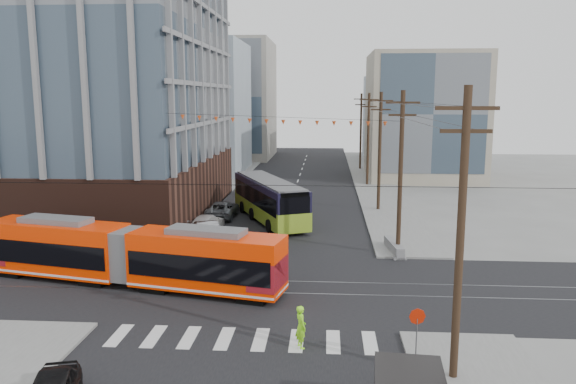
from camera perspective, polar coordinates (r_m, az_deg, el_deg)
ground at (r=28.45m, az=-3.72°, el=-12.20°), size 160.00×160.00×0.00m
office_building at (r=55.55m, az=-24.13°, el=12.70°), size 30.00×25.00×28.60m
bg_bldg_nw_near at (r=80.84m, az=-10.92°, el=8.40°), size 18.00×16.00×18.00m
bg_bldg_ne_near at (r=75.22m, az=13.56°, el=7.46°), size 14.00×14.00×16.00m
bg_bldg_nw_far at (r=99.72m, az=-6.28°, el=9.31°), size 16.00×18.00×20.00m
bg_bldg_ne_far at (r=95.31m, az=12.76°, el=7.31°), size 16.00×16.00×14.00m
utility_pole_near at (r=21.35m, az=17.10°, el=-4.58°), size 0.30×0.30×11.00m
utility_pole_far at (r=82.45m, az=7.40°, el=6.08°), size 0.30×0.30×11.00m
streetcar at (r=33.15m, az=-15.84°, el=-6.18°), size 18.20×6.47×3.49m
city_bus at (r=48.31m, az=-1.93°, el=-0.77°), size 7.71×12.94×3.65m
parked_car_silver at (r=42.44m, az=-8.35°, el=-3.84°), size 3.18×4.75×1.48m
parked_car_white at (r=45.29m, az=-8.25°, el=-3.09°), size 2.39×4.71×1.31m
parked_car_grey at (r=49.97m, az=-6.69°, el=-1.76°), size 2.44×5.24×1.45m
pedestrian at (r=24.52m, az=1.31°, el=-13.53°), size 0.69×0.81×1.87m
stop_sign at (r=23.60m, az=12.92°, el=-14.31°), size 0.77×0.77×2.20m
jersey_barrier at (r=39.34m, az=10.71°, el=-5.54°), size 1.29×3.84×0.75m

